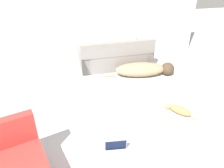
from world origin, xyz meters
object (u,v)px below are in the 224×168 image
at_px(laptop_open, 116,150).
at_px(side_chair, 19,168).
at_px(couch, 115,57).
at_px(dog, 144,69).
at_px(cat, 178,110).
at_px(book_red, 26,114).

height_order(laptop_open, side_chair, side_chair).
bearing_deg(couch, dog, 127.00).
distance_m(couch, cat, 2.32).
relative_size(couch, book_red, 8.76).
relative_size(couch, dog, 1.06).
bearing_deg(cat, side_chair, 71.14).
height_order(couch, side_chair, side_chair).
distance_m(cat, laptop_open, 1.50).
height_order(book_red, side_chair, side_chair).
bearing_deg(book_red, couch, 38.18).
bearing_deg(couch, book_red, 37.77).
distance_m(dog, book_red, 2.78).
relative_size(dog, laptop_open, 4.86).
height_order(couch, book_red, couch).
relative_size(cat, book_red, 2.57).
distance_m(couch, laptop_open, 2.98).
relative_size(cat, side_chair, 0.62).
xyz_separation_m(dog, laptop_open, (-1.25, -2.19, -0.09)).
bearing_deg(dog, couch, 136.34).
xyz_separation_m(laptop_open, book_red, (-1.36, 1.25, -0.06)).
height_order(cat, side_chair, side_chair).
height_order(dog, cat, dog).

